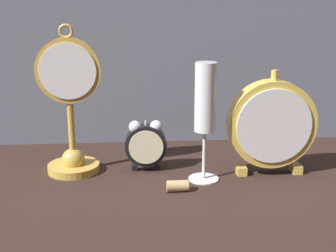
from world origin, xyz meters
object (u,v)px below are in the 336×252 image
object	(u,v)px
alarm_clock_twin_bell	(146,143)
mantel_clock_silver	(272,125)
pocket_watch_on_stand	(71,115)
champagne_flute	(205,107)
wine_cork	(178,187)

from	to	relation	value
alarm_clock_twin_bell	mantel_clock_silver	xyz separation A→B (m)	(0.26, -0.04, 0.05)
alarm_clock_twin_bell	pocket_watch_on_stand	bearing A→B (deg)	177.94
champagne_flute	wine_cork	xyz separation A→B (m)	(-0.06, -0.06, -0.14)
pocket_watch_on_stand	alarm_clock_twin_bell	world-z (taller)	pocket_watch_on_stand
pocket_watch_on_stand	mantel_clock_silver	world-z (taller)	pocket_watch_on_stand
pocket_watch_on_stand	wine_cork	distance (m)	0.27
alarm_clock_twin_bell	wine_cork	xyz separation A→B (m)	(0.06, -0.12, -0.05)
alarm_clock_twin_bell	mantel_clock_silver	bearing A→B (deg)	-8.91
wine_cork	pocket_watch_on_stand	bearing A→B (deg)	148.92
pocket_watch_on_stand	wine_cork	bearing A→B (deg)	-31.08
pocket_watch_on_stand	champagne_flute	world-z (taller)	pocket_watch_on_stand
alarm_clock_twin_bell	champagne_flute	distance (m)	0.16
champagne_flute	mantel_clock_silver	bearing A→B (deg)	8.88
pocket_watch_on_stand	champagne_flute	xyz separation A→B (m)	(0.27, -0.07, 0.03)
mantel_clock_silver	champagne_flute	size ratio (longest dim) A/B	0.91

